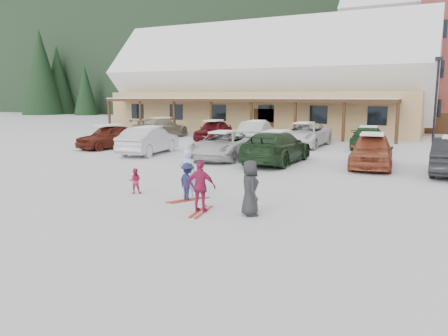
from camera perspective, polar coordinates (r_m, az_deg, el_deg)
The scene contains 24 objects.
ground at distance 13.21m, azimuth -3.12°, elevation -4.82°, with size 160.00×160.00×0.00m, color white.
forested_hillside at distance 97.61m, azimuth 23.67°, elevation 17.89°, with size 300.00×70.00×38.00m, color black.
day_lodge at distance 41.99m, azimuth 5.18°, elevation 10.29°, with size 29.12×12.50×10.38m.
lamp_post at distance 34.27m, azimuth 25.99°, elevation 8.64°, with size 0.50×0.25×5.92m.
conifer_0 at distance 52.38m, azimuth -11.89°, elevation 11.84°, with size 4.40×4.40×10.20m.
conifer_2 at distance 64.47m, azimuth -8.01°, elevation 12.46°, with size 5.28×5.28×12.24m.
conifer_3 at distance 55.15m, azimuth 26.63°, elevation 10.34°, with size 3.96×3.96×9.18m.
adult_skier at distance 14.18m, azimuth -4.77°, elevation -0.63°, with size 0.57×0.37×1.56m, color #B1CBF2.
toddler_red at distance 14.94m, azimuth -11.55°, elevation -1.65°, with size 0.42×0.32×0.86m, color #BC2352.
child_navy at distance 13.65m, azimuth -4.75°, elevation -1.80°, with size 0.77×0.44×1.20m, color #1C1D45.
skis_child_navy at distance 13.78m, azimuth -4.71°, elevation -4.18°, with size 0.20×1.40×0.03m, color #AF2819.
child_magenta at distance 12.21m, azimuth -3.05°, elevation -2.44°, with size 0.86×0.36×1.47m, color #A01D49.
skis_child_magenta at distance 12.38m, azimuth -3.02°, elevation -5.72°, with size 0.20×1.40×0.03m, color #AF2819.
bystander_dark at distance 11.90m, azimuth 3.42°, elevation -2.63°, with size 0.75×0.49×1.53m, color #262629.
parked_car_0 at distance 28.27m, azimuth -14.76°, elevation 3.98°, with size 1.73×4.31×1.47m, color #591D13.
parked_car_1 at distance 24.98m, azimuth -9.81°, elevation 3.55°, with size 1.62×4.65×1.53m, color silver.
parked_car_2 at distance 22.79m, azimuth -0.18°, elevation 3.00°, with size 2.35×5.10×1.42m, color silver.
parked_car_3 at distance 21.40m, azimuth 6.82°, elevation 2.71°, with size 2.19×5.38×1.56m, color #1A3219.
parked_car_4 at distance 21.06m, azimuth 18.71°, elevation 2.16°, with size 1.83×4.56×1.55m, color #9D4A2D.
parked_car_7 at distance 34.86m, azimuth -8.22°, elevation 5.23°, with size 2.19×5.38×1.56m, color gray.
parked_car_8 at distance 32.46m, azimuth -1.39°, elevation 4.94°, with size 1.74×4.32×1.47m, color #571015.
parked_car_9 at distance 30.37m, azimuth 4.28°, elevation 4.69°, with size 1.65×4.72×1.56m, color silver.
parked_car_10 at distance 28.76m, azimuth 10.36°, elevation 4.30°, with size 2.57×5.58×1.55m, color white.
parked_car_11 at distance 28.47m, azimuth 18.30°, elevation 3.76°, with size 1.94×4.77×1.38m, color #1A3F1E.
Camera 1 is at (6.36, -11.12, 3.23)m, focal length 35.00 mm.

